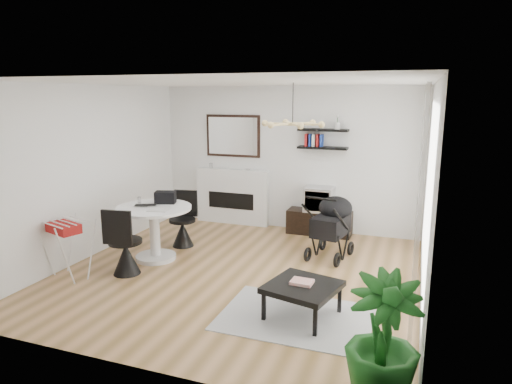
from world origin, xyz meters
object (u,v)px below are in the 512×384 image
(dining_table, at_px, (154,225))
(potted_plant, at_px, (383,339))
(crt_tv, at_px, (319,199))
(stroller, at_px, (332,229))
(coffee_table, at_px, (303,288))
(tv_console, at_px, (319,222))
(fireplace, at_px, (232,190))
(drying_rack, at_px, (69,248))

(dining_table, relative_size, potted_plant, 1.05)
(crt_tv, relative_size, stroller, 0.48)
(dining_table, height_order, stroller, stroller)
(coffee_table, bearing_deg, stroller, 91.84)
(tv_console, height_order, crt_tv, crt_tv)
(fireplace, height_order, potted_plant, fireplace)
(drying_rack, bearing_deg, fireplace, 90.23)
(crt_tv, height_order, coffee_table, crt_tv)
(crt_tv, xyz_separation_m, dining_table, (-2.13, -2.18, -0.10))
(crt_tv, bearing_deg, fireplace, 175.43)
(fireplace, distance_m, coffee_table, 4.11)
(dining_table, relative_size, coffee_table, 1.27)
(crt_tv, xyz_separation_m, potted_plant, (1.50, -4.45, -0.11))
(stroller, xyz_separation_m, coffee_table, (0.07, -2.13, -0.10))
(drying_rack, height_order, stroller, stroller)
(dining_table, height_order, potted_plant, potted_plant)
(tv_console, relative_size, stroller, 1.09)
(fireplace, height_order, stroller, fireplace)
(stroller, distance_m, coffee_table, 2.14)
(dining_table, relative_size, stroller, 1.08)
(crt_tv, relative_size, coffee_table, 0.56)
(dining_table, bearing_deg, coffee_table, -22.08)
(crt_tv, relative_size, potted_plant, 0.46)
(fireplace, xyz_separation_m, coffee_table, (2.30, -3.39, -0.33))
(crt_tv, xyz_separation_m, drying_rack, (-2.87, -3.23, -0.23))
(dining_table, relative_size, drying_rack, 1.40)
(dining_table, bearing_deg, stroller, 22.45)
(dining_table, xyz_separation_m, stroller, (2.57, 1.06, -0.10))
(tv_console, bearing_deg, crt_tv, -168.39)
(stroller, bearing_deg, coffee_table, -77.54)
(coffee_table, bearing_deg, drying_rack, 179.56)
(tv_console, relative_size, drying_rack, 1.42)
(coffee_table, xyz_separation_m, potted_plant, (0.98, -1.20, 0.20))
(dining_table, xyz_separation_m, potted_plant, (3.62, -2.27, -0.01))
(fireplace, xyz_separation_m, dining_table, (-0.34, -2.32, -0.12))
(crt_tv, distance_m, coffee_table, 3.31)
(tv_console, xyz_separation_m, drying_rack, (-2.88, -3.23, 0.22))
(crt_tv, bearing_deg, drying_rack, -131.61)
(coffee_table, bearing_deg, fireplace, 124.14)
(dining_table, xyz_separation_m, drying_rack, (-0.74, -1.05, -0.12))
(fireplace, relative_size, drying_rack, 2.60)
(tv_console, xyz_separation_m, potted_plant, (1.48, -4.45, 0.33))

